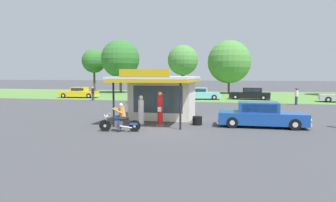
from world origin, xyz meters
TOP-DOWN VIEW (x-y plane):
  - ground_plane at (0.00, 0.00)m, footprint 300.00×300.00m
  - grass_verge_strip at (0.00, 30.00)m, footprint 120.00×24.00m
  - service_station_kiosk at (-1.12, 4.06)m, footprint 4.96×6.47m
  - gas_pump_nearside at (-1.72, 1.08)m, footprint 0.44×0.44m
  - gas_pump_offside at (-0.51, 1.08)m, footprint 0.44×0.44m
  - motorcycle_with_rider at (-2.21, -1.17)m, footprint 2.28×0.73m
  - featured_classic_sedan at (5.50, 2.10)m, footprint 5.32×1.91m
  - parked_car_back_row_centre_left at (-5.98, 19.67)m, footprint 5.22×2.81m
  - parked_car_back_row_far_left at (-16.97, 21.00)m, footprint 5.58×2.27m
  - parked_car_back_row_right at (-0.31, 21.79)m, footprint 5.10×2.63m
  - parked_car_back_row_left at (5.93, 22.93)m, footprint 5.36×2.49m
  - bystander_strolling_foreground at (10.26, 16.83)m, footprint 0.38×0.38m
  - bystander_admiring_sedan at (-13.00, 17.27)m, footprint 0.34×0.34m
  - bystander_leaning_by_kiosk at (-7.43, 15.24)m, footprint 0.39×0.39m
  - tree_oak_far_left at (-21.79, 35.94)m, footprint 4.47×4.47m
  - tree_oak_far_right at (-4.02, 29.94)m, footprint 4.74×4.74m
  - tree_oak_left at (3.02, 35.06)m, footprint 7.18×7.18m
  - tree_oak_right at (-15.34, 32.70)m, footprint 6.59×6.59m
  - spare_tire_stack at (1.67, 1.96)m, footprint 0.60×0.60m

SIDE VIEW (x-z plane):
  - ground_plane at x=0.00m, z-range 0.00..0.00m
  - grass_verge_strip at x=0.00m, z-range 0.00..0.01m
  - spare_tire_stack at x=1.67m, z-range 0.00..0.54m
  - motorcycle_with_rider at x=-2.21m, z-range -0.14..1.44m
  - parked_car_back_row_far_left at x=-16.97m, z-range -0.07..1.38m
  - parked_car_back_row_centre_left at x=-5.98m, z-range -0.08..1.44m
  - parked_car_back_row_right at x=-0.31m, z-range -0.06..1.43m
  - featured_classic_sedan at x=5.50m, z-range -0.06..1.44m
  - parked_car_back_row_left at x=5.93m, z-range -0.06..1.44m
  - gas_pump_nearside at x=-1.72m, z-range -0.08..1.78m
  - bystander_admiring_sedan at x=-13.00m, z-range 0.05..1.73m
  - bystander_strolling_foreground at x=10.26m, z-range 0.07..1.82m
  - gas_pump_offside at x=-0.51m, z-range -0.08..2.01m
  - bystander_leaning_by_kiosk at x=-7.43m, z-range 0.07..1.86m
  - service_station_kiosk at x=-1.12m, z-range 0.02..3.48m
  - tree_oak_left at x=3.02m, z-range 0.74..9.63m
  - tree_oak_far_right at x=-4.02m, z-range 1.42..9.21m
  - tree_oak_far_left at x=-21.79m, z-range 1.67..9.66m
  - tree_oak_right at x=-15.34m, z-range 1.14..10.34m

